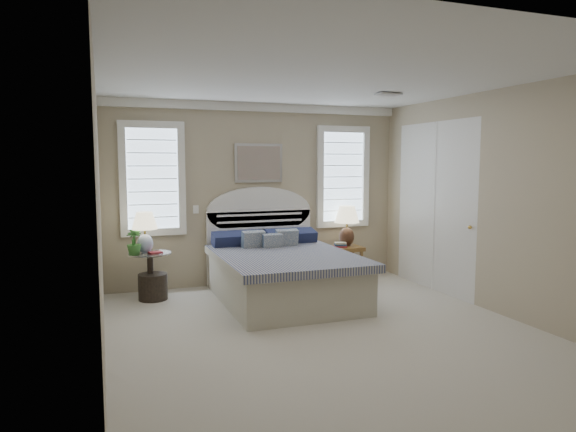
# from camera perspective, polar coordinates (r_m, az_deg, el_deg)

# --- Properties ---
(floor) EXTENTS (4.50, 5.00, 0.01)m
(floor) POSITION_cam_1_polar(r_m,az_deg,el_deg) (5.71, 4.16, -12.71)
(floor) COLOR #BCB5A1
(floor) RESTS_ON ground
(ceiling) EXTENTS (4.50, 5.00, 0.01)m
(ceiling) POSITION_cam_1_polar(r_m,az_deg,el_deg) (5.48, 4.38, 15.12)
(ceiling) COLOR silver
(ceiling) RESTS_ON wall_back
(wall_back) EXTENTS (4.50, 0.02, 2.70)m
(wall_back) POSITION_cam_1_polar(r_m,az_deg,el_deg) (7.77, -3.32, 2.43)
(wall_back) COLOR tan
(wall_back) RESTS_ON floor
(wall_left) EXTENTS (0.02, 5.00, 2.70)m
(wall_left) POSITION_cam_1_polar(r_m,az_deg,el_deg) (4.96, -20.19, 0.08)
(wall_left) COLOR tan
(wall_left) RESTS_ON floor
(wall_right) EXTENTS (0.02, 5.00, 2.70)m
(wall_right) POSITION_cam_1_polar(r_m,az_deg,el_deg) (6.68, 22.17, 1.43)
(wall_right) COLOR tan
(wall_right) RESTS_ON floor
(crown_molding) EXTENTS (4.50, 0.08, 0.12)m
(crown_molding) POSITION_cam_1_polar(r_m,az_deg,el_deg) (7.76, -3.30, 11.96)
(crown_molding) COLOR white
(crown_molding) RESTS_ON wall_back
(hvac_vent) EXTENTS (0.30, 0.20, 0.02)m
(hvac_vent) POSITION_cam_1_polar(r_m,az_deg,el_deg) (6.73, 11.07, 13.14)
(hvac_vent) COLOR #B2B2B2
(hvac_vent) RESTS_ON ceiling
(switch_plate) EXTENTS (0.08, 0.01, 0.12)m
(switch_plate) POSITION_cam_1_polar(r_m,az_deg,el_deg) (7.56, -10.20, 0.73)
(switch_plate) COLOR white
(switch_plate) RESTS_ON wall_back
(window_left) EXTENTS (0.90, 0.06, 1.60)m
(window_left) POSITION_cam_1_polar(r_m,az_deg,el_deg) (7.45, -14.82, 4.02)
(window_left) COLOR #C8E3FD
(window_left) RESTS_ON wall_back
(window_right) EXTENTS (0.90, 0.06, 1.60)m
(window_right) POSITION_cam_1_polar(r_m,az_deg,el_deg) (8.25, 6.08, 4.35)
(window_right) COLOR #C8E3FD
(window_right) RESTS_ON wall_back
(painting) EXTENTS (0.74, 0.04, 0.58)m
(painting) POSITION_cam_1_polar(r_m,az_deg,el_deg) (7.72, -3.26, 5.90)
(painting) COLOR silver
(painting) RESTS_ON wall_back
(closet_door) EXTENTS (0.02, 1.80, 2.40)m
(closet_door) POSITION_cam_1_polar(r_m,az_deg,el_deg) (7.60, 15.95, 1.00)
(closet_door) COLOR silver
(closet_door) RESTS_ON floor
(bed) EXTENTS (1.72, 2.28, 1.47)m
(bed) POSITION_cam_1_polar(r_m,az_deg,el_deg) (6.92, -0.78, -6.06)
(bed) COLOR beige
(bed) RESTS_ON floor
(side_table_left) EXTENTS (0.56, 0.56, 0.63)m
(side_table_left) POSITION_cam_1_polar(r_m,az_deg,el_deg) (7.15, -15.05, -5.87)
(side_table_left) COLOR black
(side_table_left) RESTS_ON floor
(nightstand_right) EXTENTS (0.50, 0.40, 0.53)m
(nightstand_right) POSITION_cam_1_polar(r_m,az_deg,el_deg) (8.04, 6.38, -4.40)
(nightstand_right) COLOR brown
(nightstand_right) RESTS_ON floor
(floor_pot) EXTENTS (0.49, 0.49, 0.35)m
(floor_pot) POSITION_cam_1_polar(r_m,az_deg,el_deg) (7.15, -14.78, -7.60)
(floor_pot) COLOR black
(floor_pot) RESTS_ON floor
(lamp_left) EXTENTS (0.44, 0.44, 0.55)m
(lamp_left) POSITION_cam_1_polar(r_m,az_deg,el_deg) (7.05, -15.63, -1.27)
(lamp_left) COLOR silver
(lamp_left) RESTS_ON side_table_left
(lamp_right) EXTENTS (0.47, 0.47, 0.63)m
(lamp_right) POSITION_cam_1_polar(r_m,az_deg,el_deg) (8.05, 6.56, -0.59)
(lamp_right) COLOR black
(lamp_right) RESTS_ON nightstand_right
(potted_plant) EXTENTS (0.23, 0.23, 0.34)m
(potted_plant) POSITION_cam_1_polar(r_m,az_deg,el_deg) (6.95, -16.75, -2.80)
(potted_plant) COLOR #2E732F
(potted_plant) RESTS_ON side_table_left
(books_left) EXTENTS (0.20, 0.16, 0.02)m
(books_left) POSITION_cam_1_polar(r_m,az_deg,el_deg) (7.03, -14.53, -3.94)
(books_left) COLOR maroon
(books_left) RESTS_ON side_table_left
(books_right) EXTENTS (0.22, 0.18, 0.08)m
(books_right) POSITION_cam_1_polar(r_m,az_deg,el_deg) (7.93, 5.85, -3.21)
(books_right) COLOR maroon
(books_right) RESTS_ON nightstand_right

